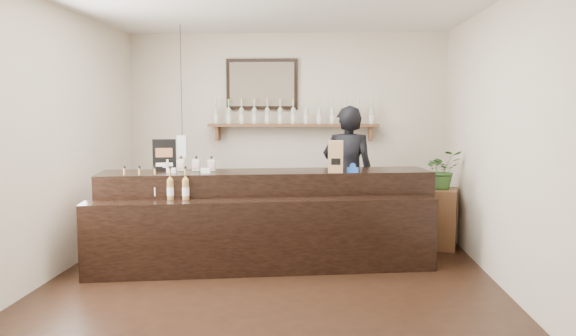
# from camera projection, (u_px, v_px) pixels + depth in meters

# --- Properties ---
(ground) EXTENTS (5.00, 5.00, 0.00)m
(ground) POSITION_uv_depth(u_px,v_px,m) (272.00, 279.00, 5.73)
(ground) COLOR black
(ground) RESTS_ON ground
(room_shell) EXTENTS (5.00, 5.00, 5.00)m
(room_shell) POSITION_uv_depth(u_px,v_px,m) (272.00, 112.00, 5.55)
(room_shell) COLOR beige
(room_shell) RESTS_ON ground
(back_wall_decor) EXTENTS (2.66, 0.96, 1.69)m
(back_wall_decor) POSITION_uv_depth(u_px,v_px,m) (276.00, 107.00, 7.91)
(back_wall_decor) COLOR brown
(back_wall_decor) RESTS_ON ground
(counter) EXTENTS (3.75, 1.59, 1.20)m
(counter) POSITION_uv_depth(u_px,v_px,m) (266.00, 221.00, 6.24)
(counter) COLOR black
(counter) RESTS_ON ground
(promo_sign) EXTENTS (0.25, 0.09, 0.36)m
(promo_sign) POSITION_uv_depth(u_px,v_px,m) (164.00, 155.00, 6.28)
(promo_sign) COLOR black
(promo_sign) RESTS_ON counter
(paper_bag) EXTENTS (0.17, 0.13, 0.35)m
(paper_bag) POSITION_uv_depth(u_px,v_px,m) (336.00, 157.00, 6.17)
(paper_bag) COLOR #9A764A
(paper_bag) RESTS_ON counter
(tape_dispenser) EXTENTS (0.13, 0.07, 0.10)m
(tape_dispenser) POSITION_uv_depth(u_px,v_px,m) (353.00, 169.00, 6.17)
(tape_dispenser) COLOR blue
(tape_dispenser) RESTS_ON counter
(side_cabinet) EXTENTS (0.49, 0.59, 0.74)m
(side_cabinet) POSITION_uv_depth(u_px,v_px,m) (441.00, 218.00, 7.01)
(side_cabinet) COLOR brown
(side_cabinet) RESTS_ON ground
(potted_plant) EXTENTS (0.51, 0.46, 0.48)m
(potted_plant) POSITION_uv_depth(u_px,v_px,m) (443.00, 170.00, 6.95)
(potted_plant) COLOR #325D25
(potted_plant) RESTS_ON side_cabinet
(shopkeeper) EXTENTS (0.79, 0.58, 2.00)m
(shopkeeper) POSITION_uv_depth(u_px,v_px,m) (348.00, 167.00, 7.11)
(shopkeeper) COLOR black
(shopkeeper) RESTS_ON ground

